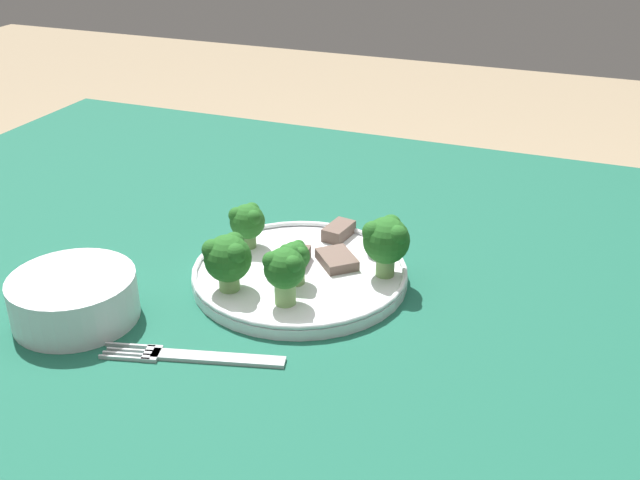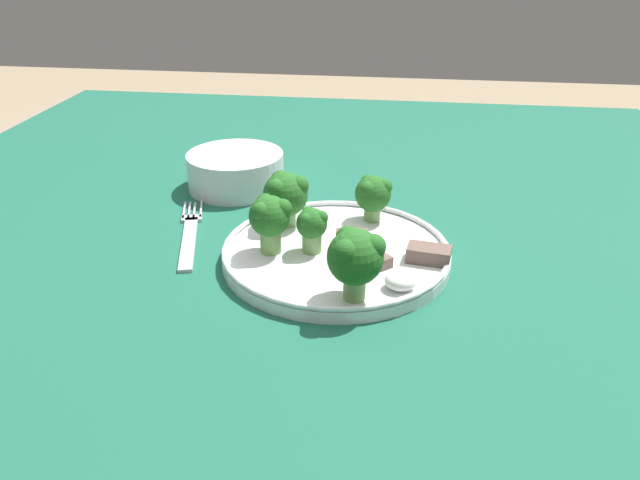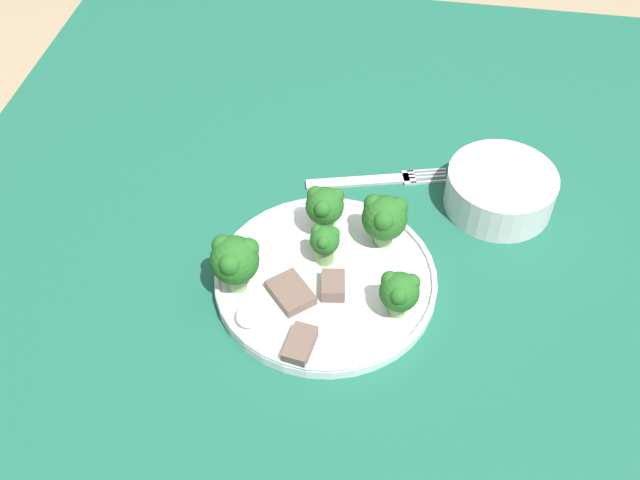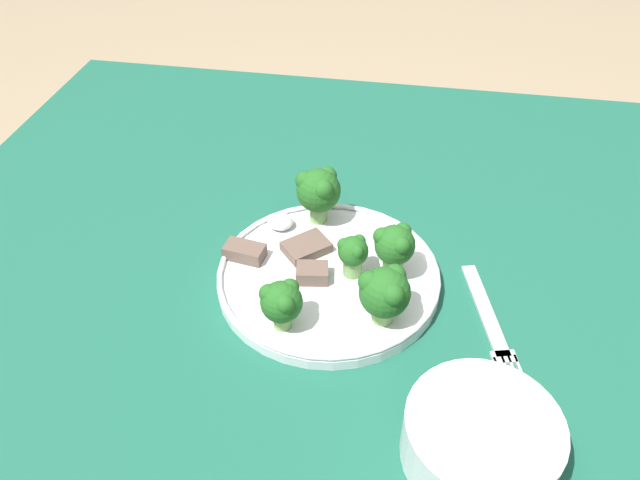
# 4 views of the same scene
# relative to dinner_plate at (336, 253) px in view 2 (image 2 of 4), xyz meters

# --- Properties ---
(table) EXTENTS (1.13, 1.16, 0.71)m
(table) POSITION_rel_dinner_plate_xyz_m (-0.05, 0.10, -0.09)
(table) COLOR #195642
(table) RESTS_ON ground_plane
(dinner_plate) EXTENTS (0.24, 0.24, 0.02)m
(dinner_plate) POSITION_rel_dinner_plate_xyz_m (0.00, 0.00, 0.00)
(dinner_plate) COLOR white
(dinner_plate) RESTS_ON table
(fork) EXTENTS (0.06, 0.18, 0.00)m
(fork) POSITION_rel_dinner_plate_xyz_m (-0.17, 0.04, -0.01)
(fork) COLOR #B2B2B7
(fork) RESTS_ON table
(cream_bowl) EXTENTS (0.13, 0.13, 0.05)m
(cream_bowl) POSITION_rel_dinner_plate_xyz_m (-0.16, 0.18, 0.01)
(cream_bowl) COLOR silver
(cream_bowl) RESTS_ON table
(broccoli_floret_near_rim_left) EXTENTS (0.05, 0.05, 0.06)m
(broccoli_floret_near_rim_left) POSITION_rel_dinner_plate_xyz_m (-0.06, 0.05, 0.04)
(broccoli_floret_near_rim_left) COLOR #709E56
(broccoli_floret_near_rim_left) RESTS_ON dinner_plate
(broccoli_floret_center_left) EXTENTS (0.04, 0.04, 0.06)m
(broccoli_floret_center_left) POSITION_rel_dinner_plate_xyz_m (-0.07, -0.01, 0.04)
(broccoli_floret_center_left) COLOR #709E56
(broccoli_floret_center_left) RESTS_ON dinner_plate
(broccoli_floret_back_left) EXTENTS (0.05, 0.05, 0.07)m
(broccoli_floret_back_left) POSITION_rel_dinner_plate_xyz_m (0.03, -0.09, 0.05)
(broccoli_floret_back_left) COLOR #709E56
(broccoli_floret_back_left) RESTS_ON dinner_plate
(broccoli_floret_front_left) EXTENTS (0.04, 0.04, 0.05)m
(broccoli_floret_front_left) POSITION_rel_dinner_plate_xyz_m (0.03, 0.08, 0.04)
(broccoli_floret_front_left) COLOR #709E56
(broccoli_floret_front_left) RESTS_ON dinner_plate
(broccoli_floret_center_back) EXTENTS (0.03, 0.03, 0.05)m
(broccoli_floret_center_back) POSITION_rel_dinner_plate_xyz_m (-0.03, -0.01, 0.03)
(broccoli_floret_center_back) COLOR #709E56
(broccoli_floret_center_back) RESTS_ON dinner_plate
(meat_slice_front_slice) EXTENTS (0.05, 0.03, 0.02)m
(meat_slice_front_slice) POSITION_rel_dinner_plate_xyz_m (0.10, -0.01, 0.01)
(meat_slice_front_slice) COLOR brown
(meat_slice_front_slice) RESTS_ON dinner_plate
(meat_slice_middle_slice) EXTENTS (0.06, 0.06, 0.01)m
(meat_slice_middle_slice) POSITION_rel_dinner_plate_xyz_m (0.03, -0.03, 0.01)
(meat_slice_middle_slice) COLOR brown
(meat_slice_middle_slice) RESTS_ON dinner_plate
(meat_slice_rear_slice) EXTENTS (0.04, 0.03, 0.02)m
(meat_slice_rear_slice) POSITION_rel_dinner_plate_xyz_m (0.02, 0.01, 0.01)
(meat_slice_rear_slice) COLOR brown
(meat_slice_rear_slice) RESTS_ON dinner_plate
(sauce_dollop) EXTENTS (0.03, 0.03, 0.02)m
(sauce_dollop) POSITION_rel_dinner_plate_xyz_m (0.07, -0.07, 0.01)
(sauce_dollop) COLOR white
(sauce_dollop) RESTS_ON dinner_plate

